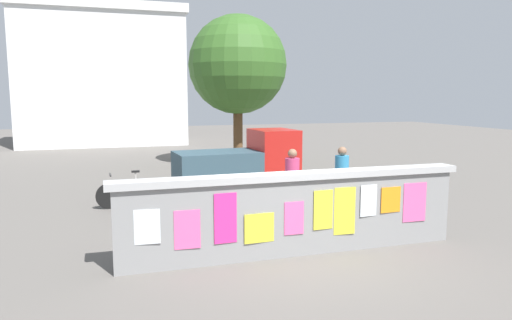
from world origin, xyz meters
name	(u,v)px	position (x,y,z in m)	size (l,w,h in m)	color
ground	(206,180)	(0.00, 8.00, 0.00)	(60.00, 60.00, 0.00)	#605B56
poster_wall	(296,212)	(0.00, 0.00, 0.78)	(6.56, 0.42, 1.50)	gray
auto_rickshaw_truck	(243,162)	(0.66, 5.70, 0.90)	(3.69, 1.73, 1.85)	black
motorcycle	(196,220)	(-1.59, 1.21, 0.46)	(1.90, 0.56, 0.87)	black
bicycle_near	(306,216)	(0.69, 1.13, 0.36)	(1.66, 0.60, 0.95)	black
bicycle_far	(130,193)	(-2.67, 4.67, 0.36)	(1.71, 0.44, 0.95)	black
person_walking	(292,175)	(0.97, 2.57, 0.99)	(0.42, 0.42, 1.62)	#338CBF
person_bystander	(342,172)	(2.32, 2.64, 0.99)	(0.48, 0.48, 1.62)	#3F994C
tree_roadside	(238,65)	(2.08, 11.35, 4.12)	(4.05, 4.05, 6.16)	brown
building_background	(103,76)	(-3.24, 21.84, 4.04)	(9.55, 4.60, 8.03)	silver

